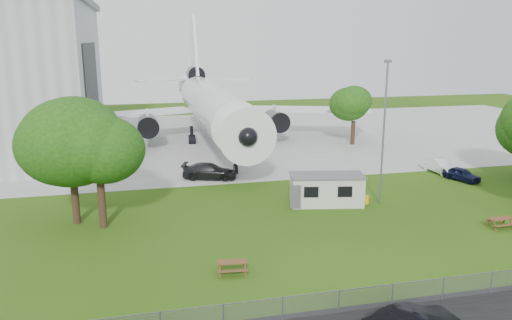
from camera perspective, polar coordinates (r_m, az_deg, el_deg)
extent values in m
plane|color=#3B6014|center=(35.80, 6.54, -9.01)|extent=(160.00, 160.00, 0.00)
cube|color=#B7B7B2|center=(71.29, -3.74, 2.55)|extent=(120.00, 46.00, 0.03)
cube|color=#2D3033|center=(64.63, -18.14, 6.79)|extent=(0.16, 16.00, 12.96)
cylinder|color=white|center=(66.26, -4.95, 6.13)|extent=(5.40, 34.00, 5.40)
cone|color=white|center=(47.76, -1.61, 3.24)|extent=(5.40, 5.50, 5.40)
cone|color=white|center=(86.88, -7.00, 8.41)|extent=(4.86, 9.00, 4.86)
cube|color=white|center=(68.99, -15.68, 4.97)|extent=(21.36, 10.77, 0.36)
cube|color=white|center=(72.32, 4.59, 5.82)|extent=(21.36, 10.77, 0.36)
cube|color=white|center=(86.55, -7.11, 12.17)|extent=(0.46, 9.96, 12.17)
cylinder|color=#515459|center=(65.41, -12.24, 3.91)|extent=(2.50, 4.20, 2.50)
cylinder|color=#515459|center=(67.82, 2.30, 4.55)|extent=(2.50, 4.20, 2.50)
cylinder|color=#515459|center=(85.73, -6.96, 9.68)|extent=(2.60, 4.50, 2.60)
cylinder|color=black|center=(51.95, -2.36, -0.31)|extent=(0.36, 0.36, 2.40)
cylinder|color=black|center=(67.53, -7.36, 2.86)|extent=(0.44, 0.44, 2.40)
cylinder|color=black|center=(68.30, -2.67, 3.08)|extent=(0.44, 0.44, 2.40)
cube|color=beige|center=(42.82, 8.06, -3.44)|extent=(6.37, 3.60, 2.50)
cube|color=#59595B|center=(42.46, 8.12, -1.75)|extent=(6.60, 3.83, 0.12)
cylinder|color=gold|center=(43.88, 12.46, -4.44)|extent=(0.50, 0.50, 0.70)
cube|color=gray|center=(27.98, 13.34, -16.19)|extent=(58.00, 0.04, 1.30)
cylinder|color=slate|center=(42.78, 14.36, 2.81)|extent=(0.16, 0.16, 12.00)
cylinder|color=#382619|center=(40.41, -19.94, -4.47)|extent=(0.56, 0.56, 3.49)
sphere|color=#316915|center=(39.35, -20.44, 1.45)|extent=(9.25, 9.25, 9.25)
cylinder|color=#382619|center=(38.90, -17.19, -4.81)|extent=(0.56, 0.56, 3.65)
sphere|color=#316915|center=(37.77, -17.66, 1.63)|extent=(7.33, 7.33, 7.33)
cylinder|color=#382619|center=(67.73, 11.02, 3.07)|extent=(0.56, 0.56, 3.13)
sphere|color=#316915|center=(67.14, 11.16, 6.28)|extent=(5.32, 5.32, 5.32)
imported|color=black|center=(53.66, 22.45, -1.53)|extent=(2.74, 4.04, 1.28)
imported|color=white|center=(55.78, 20.33, -0.67)|extent=(1.96, 4.64, 1.49)
imported|color=black|center=(50.34, -5.33, -1.30)|extent=(5.84, 3.72, 1.58)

